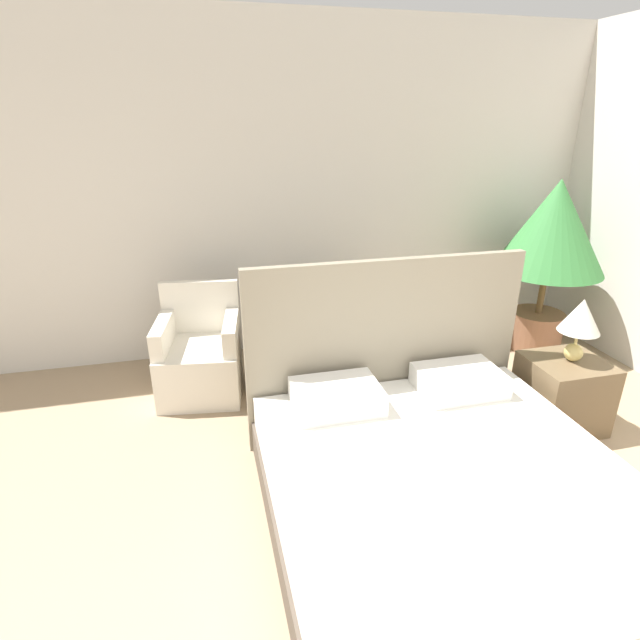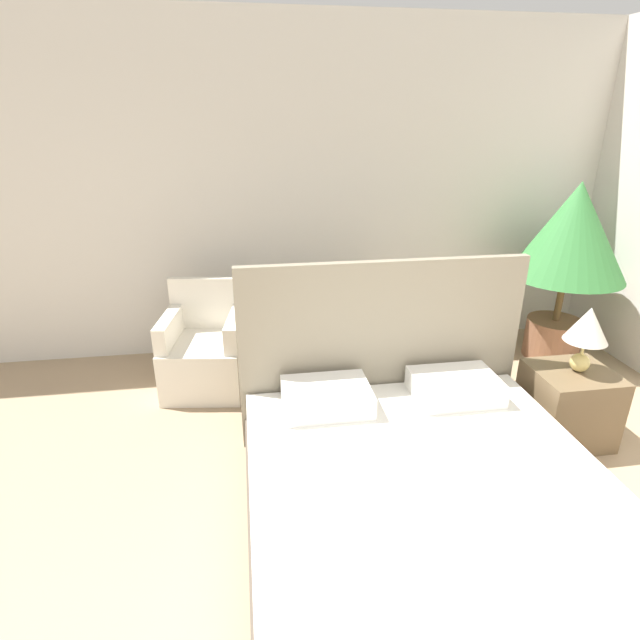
{
  "view_description": "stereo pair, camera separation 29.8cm",
  "coord_description": "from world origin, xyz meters",
  "px_view_note": "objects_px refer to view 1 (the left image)",
  "views": [
    {
      "loc": [
        -0.81,
        -0.67,
        2.1
      ],
      "look_at": [
        -0.0,
        2.61,
        0.71
      ],
      "focal_mm": 28.0,
      "sensor_mm": 36.0,
      "label": 1
    },
    {
      "loc": [
        -0.52,
        -0.73,
        2.1
      ],
      "look_at": [
        -0.0,
        2.61,
        0.71
      ],
      "focal_mm": 28.0,
      "sensor_mm": 36.0,
      "label": 2
    }
  ],
  "objects_px": {
    "nightstand": "(562,393)",
    "table_lamp": "(581,319)",
    "bed": "(441,483)",
    "potted_palm": "(552,238)",
    "armchair_near_window_left": "(201,360)",
    "armchair_near_window_right": "(330,346)",
    "side_table": "(267,358)"
  },
  "relations": [
    {
      "from": "bed",
      "to": "side_table",
      "type": "height_order",
      "value": "bed"
    },
    {
      "from": "armchair_near_window_right",
      "to": "table_lamp",
      "type": "distance_m",
      "value": 1.9
    },
    {
      "from": "potted_palm",
      "to": "table_lamp",
      "type": "xyz_separation_m",
      "value": [
        -0.63,
        -1.2,
        -0.26
      ]
    },
    {
      "from": "armchair_near_window_left",
      "to": "potted_palm",
      "type": "xyz_separation_m",
      "value": [
        3.16,
        0.1,
        0.8
      ]
    },
    {
      "from": "bed",
      "to": "table_lamp",
      "type": "height_order",
      "value": "bed"
    },
    {
      "from": "armchair_near_window_left",
      "to": "armchair_near_window_right",
      "type": "distance_m",
      "value": 1.07
    },
    {
      "from": "bed",
      "to": "armchair_near_window_left",
      "type": "distance_m",
      "value": 2.14
    },
    {
      "from": "nightstand",
      "to": "side_table",
      "type": "xyz_separation_m",
      "value": [
        -1.96,
        1.09,
        -0.01
      ]
    },
    {
      "from": "potted_palm",
      "to": "side_table",
      "type": "relative_size",
      "value": 3.19
    },
    {
      "from": "armchair_near_window_left",
      "to": "side_table",
      "type": "xyz_separation_m",
      "value": [
        0.53,
        -0.02,
        -0.03
      ]
    },
    {
      "from": "nightstand",
      "to": "table_lamp",
      "type": "bearing_deg",
      "value": 7.94
    },
    {
      "from": "armchair_near_window_right",
      "to": "side_table",
      "type": "height_order",
      "value": "armchair_near_window_right"
    },
    {
      "from": "table_lamp",
      "to": "side_table",
      "type": "height_order",
      "value": "table_lamp"
    },
    {
      "from": "armchair_near_window_right",
      "to": "table_lamp",
      "type": "xyz_separation_m",
      "value": [
        1.45,
        -1.11,
        0.55
      ]
    },
    {
      "from": "nightstand",
      "to": "table_lamp",
      "type": "relative_size",
      "value": 1.15
    },
    {
      "from": "armchair_near_window_left",
      "to": "armchair_near_window_right",
      "type": "bearing_deg",
      "value": 7.95
    },
    {
      "from": "armchair_near_window_right",
      "to": "potted_palm",
      "type": "bearing_deg",
      "value": 4.69
    },
    {
      "from": "armchair_near_window_right",
      "to": "side_table",
      "type": "distance_m",
      "value": 0.54
    },
    {
      "from": "nightstand",
      "to": "bed",
      "type": "bearing_deg",
      "value": -153.04
    },
    {
      "from": "bed",
      "to": "side_table",
      "type": "xyz_separation_m",
      "value": [
        -0.7,
        1.73,
        -0.0
      ]
    },
    {
      "from": "potted_palm",
      "to": "armchair_near_window_left",
      "type": "bearing_deg",
      "value": -178.25
    },
    {
      "from": "potted_palm",
      "to": "nightstand",
      "type": "xyz_separation_m",
      "value": [
        -0.66,
        -1.21,
        -0.82
      ]
    },
    {
      "from": "nightstand",
      "to": "potted_palm",
      "type": "bearing_deg",
      "value": 61.28
    },
    {
      "from": "armchair_near_window_right",
      "to": "table_lamp",
      "type": "height_order",
      "value": "table_lamp"
    },
    {
      "from": "armchair_near_window_left",
      "to": "table_lamp",
      "type": "bearing_deg",
      "value": -15.72
    },
    {
      "from": "bed",
      "to": "potted_palm",
      "type": "xyz_separation_m",
      "value": [
        1.93,
        1.85,
        0.83
      ]
    },
    {
      "from": "table_lamp",
      "to": "bed",
      "type": "bearing_deg",
      "value": -153.38
    },
    {
      "from": "armchair_near_window_right",
      "to": "side_table",
      "type": "relative_size",
      "value": 1.72
    },
    {
      "from": "armchair_near_window_right",
      "to": "nightstand",
      "type": "bearing_deg",
      "value": -35.82
    },
    {
      "from": "armchair_near_window_right",
      "to": "potted_palm",
      "type": "xyz_separation_m",
      "value": [
        2.09,
        0.1,
        0.8
      ]
    },
    {
      "from": "nightstand",
      "to": "side_table",
      "type": "height_order",
      "value": "nightstand"
    },
    {
      "from": "bed",
      "to": "armchair_near_window_right",
      "type": "distance_m",
      "value": 1.76
    }
  ]
}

